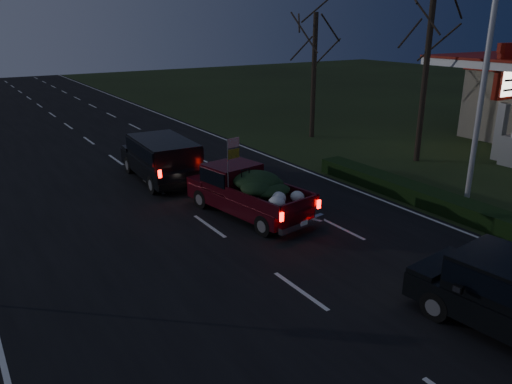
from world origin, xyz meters
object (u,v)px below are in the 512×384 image
pickup_truck (248,189)px  lead_suv (163,155)px  light_pole (488,52)px  gas_price_pylon (508,82)px

pickup_truck → lead_suv: bearing=90.8°
light_pole → lead_suv: bearing=135.6°
light_pole → pickup_truck: size_ratio=1.80×
gas_price_pylon → lead_suv: gas_price_pylon is taller
gas_price_pylon → pickup_truck: size_ratio=1.09×
pickup_truck → gas_price_pylon: bearing=-10.2°
gas_price_pylon → lead_suv: (-15.28, 5.61, -2.65)m
gas_price_pylon → lead_suv: 16.49m
gas_price_pylon → lead_suv: size_ratio=1.06×
light_pole → pickup_truck: bearing=157.5°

